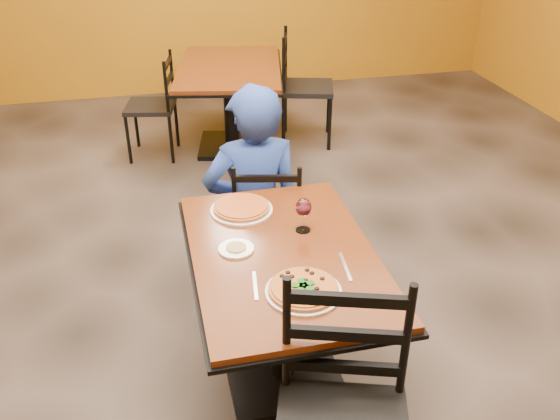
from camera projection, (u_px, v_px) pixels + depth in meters
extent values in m
cube|color=black|center=(263.00, 313.00, 3.45)|extent=(7.00, 8.00, 0.01)
cube|color=#652F0F|center=(283.00, 255.00, 2.66)|extent=(0.80, 1.20, 0.03)
cube|color=black|center=(283.00, 260.00, 2.67)|extent=(0.83, 1.23, 0.02)
cylinder|color=black|center=(283.00, 319.00, 2.84)|extent=(0.12, 0.12, 0.66)
cube|color=black|center=(283.00, 372.00, 3.01)|extent=(0.55, 0.55, 0.04)
cube|color=#652F0F|center=(229.00, 68.00, 5.10)|extent=(1.09, 1.43, 0.03)
cube|color=black|center=(230.00, 71.00, 5.11)|extent=(1.13, 1.46, 0.02)
cylinder|color=black|center=(231.00, 109.00, 5.28)|extent=(0.13, 0.13, 0.66)
cube|color=black|center=(233.00, 145.00, 5.45)|extent=(0.69, 0.69, 0.04)
imported|color=navy|center=(253.00, 183.00, 3.53)|extent=(0.62, 0.41, 1.21)
cylinder|color=white|center=(303.00, 292.00, 2.40)|extent=(0.31, 0.31, 0.01)
cylinder|color=maroon|center=(303.00, 288.00, 2.39)|extent=(0.28, 0.28, 0.02)
cylinder|color=white|center=(242.00, 210.00, 2.96)|extent=(0.31, 0.31, 0.01)
cylinder|color=orange|center=(242.00, 207.00, 2.96)|extent=(0.28, 0.28, 0.02)
cylinder|color=white|center=(236.00, 249.00, 2.66)|extent=(0.16, 0.16, 0.01)
cylinder|color=tan|center=(236.00, 247.00, 2.66)|extent=(0.09, 0.09, 0.01)
cube|color=silver|center=(255.00, 286.00, 2.44)|extent=(0.04, 0.19, 0.00)
cube|color=silver|center=(345.00, 266.00, 2.55)|extent=(0.04, 0.21, 0.00)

